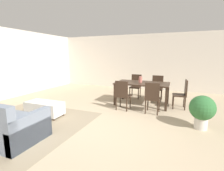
{
  "coord_description": "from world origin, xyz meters",
  "views": [
    {
      "loc": [
        1.62,
        -3.27,
        1.66
      ],
      "look_at": [
        -0.23,
        1.36,
        0.75
      ],
      "focal_mm": 26.31,
      "sensor_mm": 36.0,
      "label": 1
    }
  ],
  "objects_px": {
    "dining_chair_near_right": "(152,96)",
    "dining_chair_head_east": "(182,93)",
    "dining_chair_near_left": "(122,94)",
    "dining_chair_far_right": "(157,86)",
    "dining_table": "(142,85)",
    "ottoman_table": "(45,108)",
    "dining_chair_far_left": "(136,85)",
    "potted_plant": "(202,109)",
    "book_on_ottoman": "(41,102)",
    "vase_centerpiece": "(140,80)"
  },
  "relations": [
    {
      "from": "dining_table",
      "to": "vase_centerpiece",
      "type": "distance_m",
      "value": 0.2
    },
    {
      "from": "dining_chair_near_left",
      "to": "dining_chair_far_left",
      "type": "relative_size",
      "value": 1.0
    },
    {
      "from": "ottoman_table",
      "to": "dining_table",
      "type": "height_order",
      "value": "dining_table"
    },
    {
      "from": "book_on_ottoman",
      "to": "potted_plant",
      "type": "height_order",
      "value": "potted_plant"
    },
    {
      "from": "dining_chair_near_right",
      "to": "dining_chair_far_right",
      "type": "height_order",
      "value": "same"
    },
    {
      "from": "dining_table",
      "to": "potted_plant",
      "type": "bearing_deg",
      "value": -40.41
    },
    {
      "from": "dining_chair_near_left",
      "to": "dining_chair_head_east",
      "type": "relative_size",
      "value": 1.0
    },
    {
      "from": "dining_chair_head_east",
      "to": "dining_chair_near_left",
      "type": "bearing_deg",
      "value": -153.57
    },
    {
      "from": "dining_chair_near_left",
      "to": "dining_chair_head_east",
      "type": "height_order",
      "value": "same"
    },
    {
      "from": "dining_chair_near_right",
      "to": "dining_chair_head_east",
      "type": "distance_m",
      "value": 1.16
    },
    {
      "from": "dining_chair_near_right",
      "to": "vase_centerpiece",
      "type": "height_order",
      "value": "vase_centerpiece"
    },
    {
      "from": "ottoman_table",
      "to": "dining_table",
      "type": "bearing_deg",
      "value": 42.68
    },
    {
      "from": "dining_table",
      "to": "vase_centerpiece",
      "type": "xyz_separation_m",
      "value": [
        -0.07,
        0.02,
        0.18
      ]
    },
    {
      "from": "dining_table",
      "to": "dining_chair_near_left",
      "type": "bearing_deg",
      "value": -117.33
    },
    {
      "from": "ottoman_table",
      "to": "vase_centerpiece",
      "type": "bearing_deg",
      "value": 43.74
    },
    {
      "from": "dining_chair_far_left",
      "to": "book_on_ottoman",
      "type": "xyz_separation_m",
      "value": [
        -1.91,
        -3.03,
        -0.1
      ]
    },
    {
      "from": "vase_centerpiece",
      "to": "book_on_ottoman",
      "type": "relative_size",
      "value": 0.78
    },
    {
      "from": "vase_centerpiece",
      "to": "dining_table",
      "type": "bearing_deg",
      "value": -12.64
    },
    {
      "from": "dining_chair_near_right",
      "to": "potted_plant",
      "type": "height_order",
      "value": "dining_chair_near_right"
    },
    {
      "from": "dining_chair_far_right",
      "to": "ottoman_table",
      "type": "bearing_deg",
      "value": -132.68
    },
    {
      "from": "dining_chair_far_left",
      "to": "ottoman_table",
      "type": "bearing_deg",
      "value": -121.96
    },
    {
      "from": "dining_chair_near_right",
      "to": "potted_plant",
      "type": "xyz_separation_m",
      "value": [
        1.19,
        -0.58,
        -0.06
      ]
    },
    {
      "from": "dining_chair_near_right",
      "to": "dining_chair_far_left",
      "type": "distance_m",
      "value": 1.92
    },
    {
      "from": "dining_table",
      "to": "dining_chair_near_left",
      "type": "relative_size",
      "value": 1.92
    },
    {
      "from": "dining_table",
      "to": "dining_chair_near_right",
      "type": "distance_m",
      "value": 0.97
    },
    {
      "from": "dining_chair_far_right",
      "to": "potted_plant",
      "type": "xyz_separation_m",
      "value": [
        1.25,
        -2.23,
        -0.06
      ]
    },
    {
      "from": "ottoman_table",
      "to": "dining_chair_near_left",
      "type": "xyz_separation_m",
      "value": [
        1.85,
        1.28,
        0.29
      ]
    },
    {
      "from": "dining_chair_near_left",
      "to": "dining_chair_far_right",
      "type": "distance_m",
      "value": 1.85
    },
    {
      "from": "dining_chair_far_left",
      "to": "vase_centerpiece",
      "type": "distance_m",
      "value": 0.99
    },
    {
      "from": "dining_chair_near_left",
      "to": "dining_chair_far_left",
      "type": "height_order",
      "value": "same"
    },
    {
      "from": "vase_centerpiece",
      "to": "dining_chair_near_right",
      "type": "bearing_deg",
      "value": -57.61
    },
    {
      "from": "dining_chair_far_right",
      "to": "dining_chair_head_east",
      "type": "bearing_deg",
      "value": -43.21
    },
    {
      "from": "ottoman_table",
      "to": "dining_chair_far_left",
      "type": "distance_m",
      "value": 3.52
    },
    {
      "from": "dining_chair_near_left",
      "to": "book_on_ottoman",
      "type": "distance_m",
      "value": 2.33
    },
    {
      "from": "ottoman_table",
      "to": "vase_centerpiece",
      "type": "height_order",
      "value": "vase_centerpiece"
    },
    {
      "from": "dining_chair_far_left",
      "to": "potted_plant",
      "type": "height_order",
      "value": "dining_chair_far_left"
    },
    {
      "from": "dining_table",
      "to": "potted_plant",
      "type": "distance_m",
      "value": 2.19
    },
    {
      "from": "dining_chair_near_left",
      "to": "dining_chair_far_right",
      "type": "xyz_separation_m",
      "value": [
        0.84,
        1.65,
        0.0
      ]
    },
    {
      "from": "dining_table",
      "to": "dining_chair_near_left",
      "type": "height_order",
      "value": "dining_chair_near_left"
    },
    {
      "from": "dining_chair_far_left",
      "to": "dining_chair_head_east",
      "type": "xyz_separation_m",
      "value": [
        1.7,
        -0.85,
        0.0
      ]
    },
    {
      "from": "dining_table",
      "to": "dining_chair_far_right",
      "type": "xyz_separation_m",
      "value": [
        0.41,
        0.82,
        -0.16
      ]
    },
    {
      "from": "dining_chair_near_left",
      "to": "potted_plant",
      "type": "xyz_separation_m",
      "value": [
        2.09,
        -0.58,
        -0.06
      ]
    },
    {
      "from": "dining_chair_far_left",
      "to": "book_on_ottoman",
      "type": "relative_size",
      "value": 3.54
    },
    {
      "from": "dining_chair_head_east",
      "to": "book_on_ottoman",
      "type": "xyz_separation_m",
      "value": [
        -3.6,
        -2.17,
        -0.1
      ]
    },
    {
      "from": "ottoman_table",
      "to": "potted_plant",
      "type": "bearing_deg",
      "value": 9.94
    },
    {
      "from": "dining_chair_near_right",
      "to": "dining_chair_head_east",
      "type": "xyz_separation_m",
      "value": [
        0.8,
        0.85,
        0.0
      ]
    },
    {
      "from": "ottoman_table",
      "to": "dining_chair_far_right",
      "type": "bearing_deg",
      "value": 47.32
    },
    {
      "from": "dining_chair_far_left",
      "to": "book_on_ottoman",
      "type": "bearing_deg",
      "value": -122.22
    },
    {
      "from": "dining_chair_near_right",
      "to": "book_on_ottoman",
      "type": "distance_m",
      "value": 3.1
    },
    {
      "from": "ottoman_table",
      "to": "dining_chair_near_left",
      "type": "distance_m",
      "value": 2.27
    }
  ]
}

